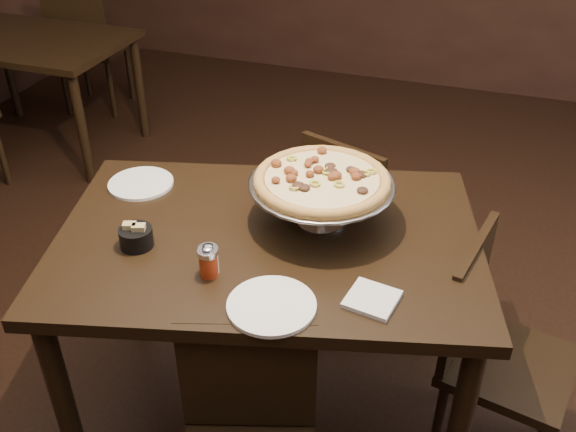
% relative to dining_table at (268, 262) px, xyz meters
% --- Properties ---
extents(room, '(6.04, 7.04, 2.84)m').
position_rel_dining_table_xyz_m(room, '(0.10, 0.04, 0.68)').
color(room, black).
rests_on(room, ground).
extents(dining_table, '(1.51, 1.19, 0.83)m').
position_rel_dining_table_xyz_m(dining_table, '(0.00, 0.00, 0.00)').
color(dining_table, black).
rests_on(dining_table, ground).
extents(background_table, '(1.17, 0.78, 0.73)m').
position_rel_dining_table_xyz_m(background_table, '(-2.16, 1.61, -0.09)').
color(background_table, black).
rests_on(background_table, ground).
extents(pizza_stand, '(0.46, 0.46, 0.19)m').
position_rel_dining_table_xyz_m(pizza_stand, '(0.14, 0.12, 0.27)').
color(pizza_stand, silver).
rests_on(pizza_stand, dining_table).
extents(parmesan_shaker, '(0.06, 0.06, 0.10)m').
position_rel_dining_table_xyz_m(parmesan_shaker, '(-0.09, -0.23, 0.16)').
color(parmesan_shaker, '#F2E4BC').
rests_on(parmesan_shaker, dining_table).
extents(pepper_flake_shaker, '(0.06, 0.06, 0.10)m').
position_rel_dining_table_xyz_m(pepper_flake_shaker, '(-0.09, -0.24, 0.16)').
color(pepper_flake_shaker, maroon).
rests_on(pepper_flake_shaker, dining_table).
extents(packet_caddy, '(0.10, 0.10, 0.08)m').
position_rel_dining_table_xyz_m(packet_caddy, '(-0.36, -0.18, 0.14)').
color(packet_caddy, black).
rests_on(packet_caddy, dining_table).
extents(napkin_stack, '(0.15, 0.15, 0.01)m').
position_rel_dining_table_xyz_m(napkin_stack, '(0.38, -0.20, 0.12)').
color(napkin_stack, silver).
rests_on(napkin_stack, dining_table).
extents(plate_left, '(0.23, 0.23, 0.01)m').
position_rel_dining_table_xyz_m(plate_left, '(-0.53, 0.14, 0.12)').
color(plate_left, white).
rests_on(plate_left, dining_table).
extents(plate_near, '(0.24, 0.24, 0.01)m').
position_rel_dining_table_xyz_m(plate_near, '(0.13, -0.32, 0.12)').
color(plate_near, white).
rests_on(plate_near, dining_table).
extents(serving_spatula, '(0.17, 0.17, 0.02)m').
position_rel_dining_table_xyz_m(serving_spatula, '(0.26, 0.04, 0.26)').
color(serving_spatula, silver).
rests_on(serving_spatula, pizza_stand).
extents(chair_far, '(0.50, 0.50, 0.84)m').
position_rel_dining_table_xyz_m(chair_far, '(0.11, 0.76, -0.26)').
color(chair_far, black).
rests_on(chair_far, ground).
extents(chair_side, '(0.47, 0.47, 0.85)m').
position_rel_dining_table_xyz_m(chair_side, '(0.74, 0.13, -0.26)').
color(chair_side, black).
rests_on(chair_side, ground).
extents(bg_chair_far, '(0.50, 0.50, 0.93)m').
position_rel_dining_table_xyz_m(bg_chair_far, '(-2.19, 2.20, -0.21)').
color(bg_chair_far, black).
rests_on(bg_chair_far, ground).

